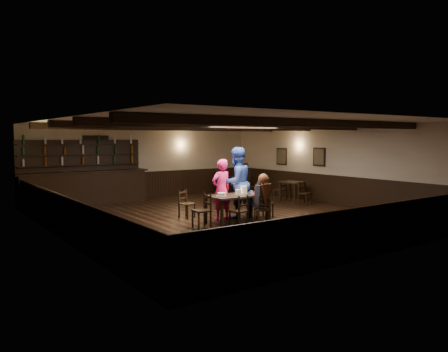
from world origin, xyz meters
TOP-DOWN VIEW (x-y plane):
  - ground at (0.00, 0.00)m, footprint 10.00×10.00m
  - room_shell at (0.01, 0.04)m, footprint 9.02×10.02m
  - dining_table at (-0.10, -0.76)m, footprint 1.70×0.87m
  - chair_near_left at (-0.44, -1.34)m, footprint 0.45×0.43m
  - chair_near_right at (0.26, -1.40)m, footprint 0.45×0.44m
  - chair_end_left at (-1.22, -0.84)m, footprint 0.44×0.45m
  - chair_end_right at (0.88, -0.70)m, footprint 0.45×0.47m
  - chair_far_pushed at (-0.90, 0.65)m, footprint 0.48×0.47m
  - woman_pink at (-0.26, -0.23)m, footprint 0.63×0.42m
  - man_blue at (0.29, -0.20)m, footprint 1.00×0.79m
  - seated_person at (0.28, -1.36)m, footprint 0.37×0.55m
  - cake at (-0.60, -0.72)m, footprint 0.26×0.26m
  - plate_stack_a at (-0.13, -0.84)m, footprint 0.16×0.16m
  - plate_stack_b at (0.14, -0.74)m, footprint 0.18×0.18m
  - tea_light at (-0.05, -0.65)m, footprint 0.05×0.05m
  - salt_shaker at (0.30, -0.86)m, footprint 0.04×0.04m
  - pepper_shaker at (0.28, -0.85)m, footprint 0.04×0.04m
  - drink_glass at (0.21, -0.69)m, footprint 0.07×0.07m
  - menu_red at (0.43, -0.89)m, footprint 0.36×0.31m
  - menu_blue at (0.49, -0.64)m, footprint 0.34×0.30m
  - bar_counter at (-2.46, 4.72)m, footprint 4.37×0.70m
  - back_table_a at (3.59, 0.92)m, footprint 0.88×0.88m
  - back_table_b at (3.40, 3.67)m, footprint 0.78×0.78m
  - bg_patron_left at (2.61, 3.77)m, footprint 0.34×0.44m
  - bg_patron_right at (3.78, 3.76)m, footprint 0.32×0.43m

SIDE VIEW (x-z plane):
  - ground at x=0.00m, z-range 0.00..0.00m
  - chair_near_right at x=0.26m, z-range 0.06..0.84m
  - chair_far_pushed at x=-0.90m, z-range 0.07..0.87m
  - chair_near_left at x=-0.44m, z-range 0.07..0.89m
  - chair_end_right at x=0.88m, z-range 0.07..0.90m
  - chair_end_left at x=-1.22m, z-range 0.07..0.96m
  - back_table_b at x=3.40m, z-range 0.27..1.01m
  - back_table_a at x=3.59m, z-range 0.27..1.02m
  - dining_table at x=-0.10m, z-range 0.30..1.06m
  - bar_counter at x=-2.46m, z-range -0.37..1.83m
  - menu_red at x=0.43m, z-range 0.75..0.76m
  - menu_blue at x=0.49m, z-range 0.75..0.76m
  - tea_light at x=-0.05m, z-range 0.75..0.81m
  - cake at x=-0.60m, z-range 0.75..0.83m
  - salt_shaker at x=0.30m, z-range 0.75..0.85m
  - pepper_shaker at x=0.28m, z-range 0.75..0.85m
  - drink_glass at x=0.21m, z-range 0.75..0.86m
  - plate_stack_a at x=-0.13m, z-range 0.75..0.90m
  - woman_pink at x=-0.26m, z-range 0.00..1.68m
  - plate_stack_b at x=0.14m, z-range 0.75..0.97m
  - bg_patron_right at x=3.78m, z-range 0.47..1.26m
  - seated_person at x=0.28m, z-range 0.42..1.32m
  - bg_patron_left at x=2.61m, z-range 0.47..1.27m
  - man_blue at x=0.29m, z-range 0.00..2.00m
  - room_shell at x=0.01m, z-range 0.39..3.10m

